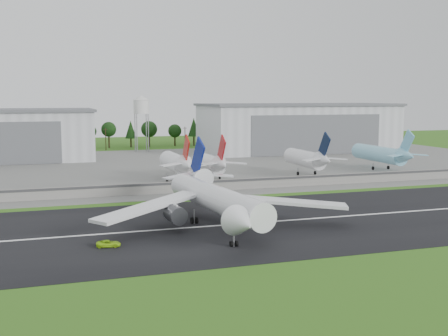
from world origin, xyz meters
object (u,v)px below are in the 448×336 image
object	(u,v)px
main_airliner	(217,205)
parked_jet_red_a	(178,163)
ground_vehicle	(109,244)
parked_jet_skyblue	(383,154)
parked_jet_red_b	(211,163)
parked_jet_navy	(309,159)

from	to	relation	value
main_airliner	parked_jet_red_a	xyz separation A→B (m)	(7.05, 67.03, 1.51)
ground_vehicle	parked_jet_red_a	world-z (taller)	parked_jet_red_a
ground_vehicle	parked_jet_red_a	size ratio (longest dim) A/B	0.15
main_airliner	parked_jet_red_a	bearing A→B (deg)	-102.42
main_airliner	parked_jet_skyblue	bearing A→B (deg)	-147.97
parked_jet_red_b	parked_jet_red_a	bearing A→B (deg)	179.82
parked_jet_skyblue	parked_jet_navy	bearing A→B (deg)	-171.80
ground_vehicle	parked_jet_skyblue	bearing A→B (deg)	-44.48
ground_vehicle	parked_jet_skyblue	xyz separation A→B (m)	(115.56, 82.24, 5.62)
parked_jet_red_b	parked_jet_skyblue	distance (m)	72.04
parked_jet_red_b	parked_jet_navy	xyz separation A→B (m)	(37.02, 0.02, 0.15)
parked_jet_red_a	parked_jet_red_b	bearing A→B (deg)	-0.18
parked_jet_skyblue	main_airliner	bearing A→B (deg)	-141.55
parked_jet_red_b	parked_jet_navy	bearing A→B (deg)	0.03
parked_jet_red_b	parked_jet_skyblue	bearing A→B (deg)	4.01
parked_jet_red_a	parked_jet_skyblue	distance (m)	83.83
parked_jet_red_a	parked_jet_red_b	size ratio (longest dim) A/B	1.00
main_airliner	parked_jet_skyblue	distance (m)	115.85
main_airliner	parked_jet_navy	world-z (taller)	main_airliner
parked_jet_navy	main_airliner	bearing A→B (deg)	-129.83
main_airliner	parked_jet_navy	bearing A→B (deg)	-136.24
parked_jet_skyblue	ground_vehicle	bearing A→B (deg)	-144.56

